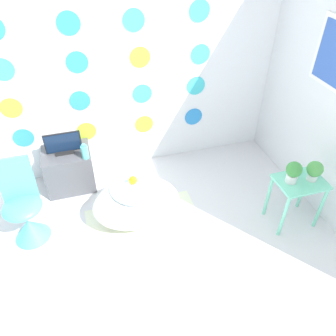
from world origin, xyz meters
The scene contains 13 objects.
ground_plane centered at (0.00, 0.00, 0.00)m, with size 12.00×12.00×0.00m, color silver.
wall_back_dotted centered at (0.00, 2.14, 1.30)m, with size 4.81×0.05×2.60m.
wall_right centered at (1.92, 1.06, 1.30)m, with size 0.06×3.12×2.60m.
rug centered at (0.08, 0.99, 0.00)m, with size 1.16×0.82×0.01m.
bathtub centered at (0.03, 1.14, 0.23)m, with size 0.88×0.59×0.46m.
rubber_duck centered at (0.02, 1.18, 0.51)m, with size 0.08×0.09×0.10m.
chair centered at (-1.02, 1.22, 0.27)m, with size 0.36×0.37×0.86m.
tv_cabinet centered at (-0.59, 1.88, 0.24)m, with size 0.52×0.43×0.48m.
tv centered at (-0.59, 1.88, 0.58)m, with size 0.38×0.12×0.24m.
vase centered at (-0.38, 1.71, 0.55)m, with size 0.07×0.07×0.17m.
side_table centered at (1.54, 0.69, 0.43)m, with size 0.46×0.34×0.54m.
potted_plant_left centered at (1.44, 0.70, 0.67)m, with size 0.15×0.15×0.22m.
potted_plant_right centered at (1.65, 0.68, 0.66)m, with size 0.15×0.15×0.20m.
Camera 1 is at (-0.32, -1.20, 2.58)m, focal length 35.00 mm.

